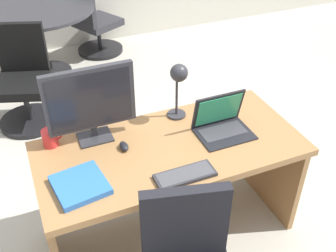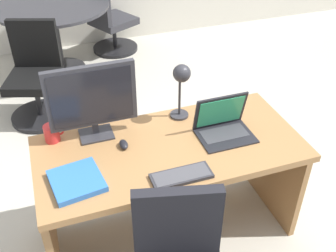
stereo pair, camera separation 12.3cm
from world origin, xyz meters
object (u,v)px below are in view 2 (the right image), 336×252
at_px(coffee_mug, 52,133).
at_px(meeting_table, 54,22).
at_px(laptop, 222,122).
at_px(book, 77,181).
at_px(monitor, 92,98).
at_px(meeting_chair_near, 110,25).
at_px(mouse, 124,144).
at_px(meeting_chair_far, 36,81).
at_px(desk_lamp, 181,80).
at_px(keyboard, 181,176).
at_px(desk, 168,167).

bearing_deg(coffee_mug, meeting_table, 84.29).
height_order(laptop, book, laptop).
bearing_deg(monitor, coffee_mug, 172.21).
distance_m(laptop, meeting_chair_near, 2.95).
bearing_deg(meeting_chair_near, mouse, -100.14).
distance_m(laptop, coffee_mug, 1.02).
height_order(monitor, meeting_table, monitor).
height_order(laptop, meeting_chair_far, laptop).
height_order(desk_lamp, coffee_mug, desk_lamp).
xyz_separation_m(laptop, meeting_table, (-0.76, 2.57, -0.23)).
distance_m(mouse, meeting_table, 2.53).
relative_size(monitor, coffee_mug, 4.37).
bearing_deg(meeting_chair_near, meeting_chair_far, -128.87).
bearing_deg(mouse, meeting_table, 93.45).
bearing_deg(book, keyboard, -14.45).
height_order(book, meeting_chair_far, meeting_chair_far).
relative_size(desk_lamp, meeting_table, 0.32).
relative_size(desk, book, 5.26).
height_order(desk, desk_lamp, desk_lamp).
distance_m(book, coffee_mug, 0.43).
bearing_deg(book, meeting_table, 86.75).
bearing_deg(keyboard, desk, 84.30).
bearing_deg(monitor, keyboard, -55.47).
height_order(monitor, mouse, monitor).
height_order(desk, laptop, laptop).
bearing_deg(desk, meeting_chair_near, 85.03).
bearing_deg(desk_lamp, monitor, -179.30).
relative_size(keyboard, meeting_chair_near, 0.38).
bearing_deg(laptop, desk, 178.06).
height_order(coffee_mug, meeting_table, coffee_mug).
bearing_deg(mouse, monitor, 127.87).
xyz_separation_m(keyboard, coffee_mug, (-0.61, 0.55, 0.04)).
bearing_deg(meeting_table, monitor, -89.46).
xyz_separation_m(mouse, meeting_chair_near, (0.51, 2.86, -0.42)).
xyz_separation_m(desk_lamp, meeting_chair_far, (-0.86, 1.50, -0.65)).
relative_size(desk, monitor, 3.03).
bearing_deg(desk_lamp, desk, -127.47).
xyz_separation_m(monitor, meeting_table, (-0.02, 2.35, -0.42)).
xyz_separation_m(monitor, coffee_mug, (-0.25, 0.03, -0.21)).
relative_size(keyboard, coffee_mug, 2.78).
height_order(mouse, meeting_table, mouse).
bearing_deg(meeting_chair_far, meeting_table, 71.05).
bearing_deg(meeting_table, desk, -80.85).
xyz_separation_m(laptop, meeting_chair_near, (-0.10, 2.91, -0.47)).
xyz_separation_m(coffee_mug, meeting_chair_far, (-0.06, 1.48, -0.43)).
relative_size(meeting_table, meeting_chair_near, 1.39).
height_order(book, meeting_chair_near, meeting_chair_near).
bearing_deg(mouse, meeting_chair_near, 79.86).
relative_size(desk, coffee_mug, 13.24).
bearing_deg(meeting_chair_near, desk_lamp, -91.93).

